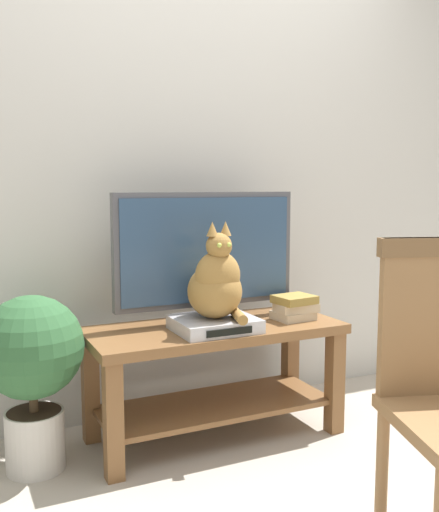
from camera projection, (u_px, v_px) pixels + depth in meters
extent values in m
plane|color=#ADA393|center=(286.00, 493.00, 2.22)|extent=(12.00, 12.00, 0.00)
cube|color=beige|center=(183.00, 140.00, 2.98)|extent=(7.00, 0.12, 2.80)
cube|color=brown|center=(215.00, 330.00, 2.67)|extent=(1.17, 0.49, 0.04)
cube|color=brown|center=(113.00, 421.00, 2.30)|extent=(0.07, 0.07, 0.49)
cube|color=brown|center=(335.00, 382.00, 2.75)|extent=(0.07, 0.07, 0.49)
cube|color=brown|center=(91.00, 390.00, 2.65)|extent=(0.07, 0.07, 0.49)
cube|color=brown|center=(290.00, 360.00, 3.10)|extent=(0.07, 0.07, 0.49)
cube|color=brown|center=(215.00, 405.00, 2.71)|extent=(1.07, 0.41, 0.02)
cube|color=#4C4C51|center=(206.00, 318.00, 2.75)|extent=(0.29, 0.20, 0.03)
cube|color=#4C4C51|center=(206.00, 310.00, 2.75)|extent=(0.06, 0.04, 0.05)
cube|color=#4C4C51|center=(206.00, 249.00, 2.71)|extent=(0.89, 0.05, 0.53)
cube|color=navy|center=(208.00, 250.00, 2.69)|extent=(0.84, 0.01, 0.48)
sphere|color=#2672F2|center=(288.00, 296.00, 2.90)|extent=(0.01, 0.01, 0.01)
cube|color=#BCBCC1|center=(215.00, 324.00, 2.57)|extent=(0.35, 0.29, 0.06)
cube|color=black|center=(230.00, 332.00, 2.43)|extent=(0.21, 0.01, 0.03)
ellipsoid|color=olive|center=(215.00, 291.00, 2.55)|extent=(0.24, 0.25, 0.24)
ellipsoid|color=olive|center=(218.00, 275.00, 2.51)|extent=(0.20, 0.16, 0.21)
sphere|color=olive|center=(219.00, 246.00, 2.48)|extent=(0.11, 0.11, 0.11)
cone|color=olive|center=(212.00, 229.00, 2.46)|extent=(0.05, 0.05, 0.06)
cone|color=olive|center=(226.00, 228.00, 2.49)|extent=(0.05, 0.05, 0.06)
sphere|color=#B2C64C|center=(219.00, 245.00, 2.43)|extent=(0.02, 0.02, 0.02)
sphere|color=#B2C64C|center=(229.00, 245.00, 2.45)|extent=(0.02, 0.02, 0.02)
cylinder|color=olive|center=(238.00, 315.00, 2.51)|extent=(0.09, 0.20, 0.04)
cylinder|color=olive|center=(382.00, 476.00, 1.89)|extent=(0.04, 0.04, 0.46)
cube|color=beige|center=(293.00, 315.00, 2.79)|extent=(0.19, 0.16, 0.04)
cube|color=beige|center=(296.00, 307.00, 2.78)|extent=(0.20, 0.13, 0.04)
cube|color=olive|center=(294.00, 299.00, 2.77)|extent=(0.20, 0.17, 0.04)
cylinder|color=beige|center=(35.00, 440.00, 2.40)|extent=(0.24, 0.24, 0.25)
cylinder|color=#332319|center=(34.00, 414.00, 2.38)|extent=(0.22, 0.22, 0.02)
cylinder|color=#4C3823|center=(34.00, 399.00, 2.37)|extent=(0.04, 0.04, 0.10)
sphere|color=#2D5B33|center=(31.00, 347.00, 2.35)|extent=(0.42, 0.42, 0.42)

